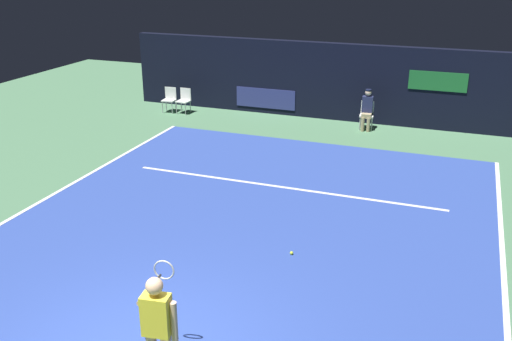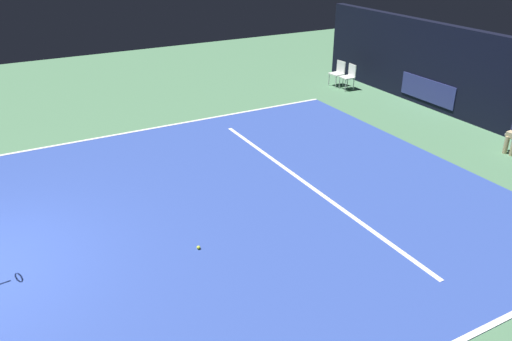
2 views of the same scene
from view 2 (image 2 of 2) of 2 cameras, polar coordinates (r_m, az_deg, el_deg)
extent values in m
plane|color=#4C7A56|center=(10.50, -3.42, -3.97)|extent=(30.62, 30.62, 0.00)
cube|color=#2D479E|center=(10.50, -3.42, -3.94)|extent=(10.09, 11.46, 0.01)
cube|color=white|center=(14.76, -11.84, 4.63)|extent=(0.10, 11.46, 0.01)
cube|color=white|center=(11.38, 5.73, -1.49)|extent=(7.87, 0.10, 0.01)
cube|color=black|center=(15.36, 26.79, 8.29)|extent=(15.43, 0.30, 2.60)
cube|color=navy|center=(17.05, 18.75, 8.56)|extent=(2.20, 0.04, 0.70)
cylinder|color=#B2B2B7|center=(14.40, 26.21, 2.81)|extent=(0.03, 0.03, 0.46)
cylinder|color=#B2B2B7|center=(14.68, 26.89, 3.09)|extent=(0.03, 0.03, 0.46)
cylinder|color=tan|center=(14.28, 26.35, 2.61)|extent=(0.11, 0.11, 0.46)
cube|color=white|center=(18.72, 9.05, 10.70)|extent=(0.48, 0.44, 0.04)
cube|color=white|center=(18.79, 9.55, 11.45)|extent=(0.42, 0.07, 0.42)
cylinder|color=#B2B2B7|center=(18.80, 8.22, 10.12)|extent=(0.03, 0.03, 0.44)
cylinder|color=#B2B2B7|center=(18.53, 9.00, 9.85)|extent=(0.03, 0.03, 0.44)
cylinder|color=#B2B2B7|center=(19.02, 9.00, 10.26)|extent=(0.03, 0.03, 0.44)
cylinder|color=#B2B2B7|center=(18.76, 9.78, 9.98)|extent=(0.03, 0.03, 0.44)
cube|color=white|center=(18.33, 10.21, 10.30)|extent=(0.46, 0.43, 0.04)
cube|color=white|center=(18.38, 10.79, 11.04)|extent=(0.42, 0.06, 0.42)
cylinder|color=#B2B2B7|center=(18.44, 9.38, 9.74)|extent=(0.03, 0.03, 0.44)
cylinder|color=#B2B2B7|center=(18.15, 10.04, 9.43)|extent=(0.03, 0.03, 0.44)
cylinder|color=#B2B2B7|center=(18.63, 10.27, 9.84)|extent=(0.03, 0.03, 0.44)
cylinder|color=#B2B2B7|center=(18.34, 10.93, 9.53)|extent=(0.03, 0.03, 0.44)
sphere|color=#CCE033|center=(9.17, -6.49, -8.61)|extent=(0.07, 0.07, 0.07)
camera|label=1|loc=(7.88, -86.28, 3.89)|focal=40.04mm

